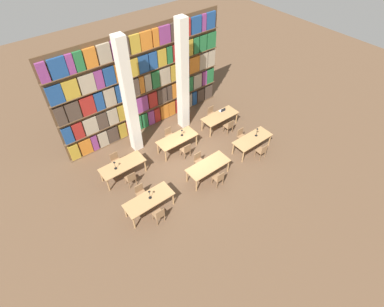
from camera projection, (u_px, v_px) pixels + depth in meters
ground_plane at (190, 162)px, 15.02m from camera, size 40.00×40.00×0.00m
bookshelf_bank at (145, 84)px, 15.27m from camera, size 9.45×0.35×5.50m
pillar_left at (129, 99)px, 13.70m from camera, size 0.48×0.48×6.00m
pillar_center at (183, 78)px, 15.05m from camera, size 0.48×0.48×6.00m
reading_table_0 at (149, 200)px, 12.48m from camera, size 2.11×0.87×0.78m
chair_0 at (159, 215)px, 12.23m from camera, size 0.42×0.40×0.88m
chair_1 at (141, 193)px, 13.04m from camera, size 0.42×0.40×0.88m
desk_lamp_0 at (149, 193)px, 12.25m from camera, size 0.14×0.14×0.47m
reading_table_1 at (208, 166)px, 13.87m from camera, size 2.11×0.87×0.78m
chair_2 at (219, 178)px, 13.63m from camera, size 0.42×0.40×0.88m
chair_3 at (199, 160)px, 14.44m from camera, size 0.42×0.40×0.88m
reading_table_2 at (252, 140)px, 15.18m from camera, size 2.11×0.87×0.78m
chair_4 at (262, 151)px, 14.91m from camera, size 0.42×0.40×0.88m
chair_5 at (241, 136)px, 15.72m from camera, size 0.42×0.40×0.88m
desk_lamp_1 at (257, 131)px, 15.05m from camera, size 0.14×0.14×0.50m
reading_table_3 at (123, 166)px, 13.88m from camera, size 2.11×0.87×0.78m
chair_6 at (131, 178)px, 13.63m from camera, size 0.42×0.40×0.88m
chair_7 at (116, 160)px, 14.43m from camera, size 0.42×0.40×0.88m
desk_lamp_2 at (115, 164)px, 13.44m from camera, size 0.14×0.14×0.46m
reading_table_4 at (177, 139)px, 15.21m from camera, size 2.11×0.87×0.78m
chair_8 at (186, 150)px, 14.96m from camera, size 0.42×0.40×0.88m
chair_9 at (169, 135)px, 15.77m from camera, size 0.42×0.40×0.88m
desk_lamp_3 at (182, 131)px, 15.12m from camera, size 0.14×0.14×0.40m
reading_table_5 at (220, 117)px, 16.54m from camera, size 2.11×0.87×0.78m
chair_10 at (229, 126)px, 16.30m from camera, size 0.42×0.40×0.88m
chair_11 at (212, 113)px, 17.11m from camera, size 0.42×0.40×0.88m
laptop at (222, 110)px, 16.75m from camera, size 0.32×0.22×0.21m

